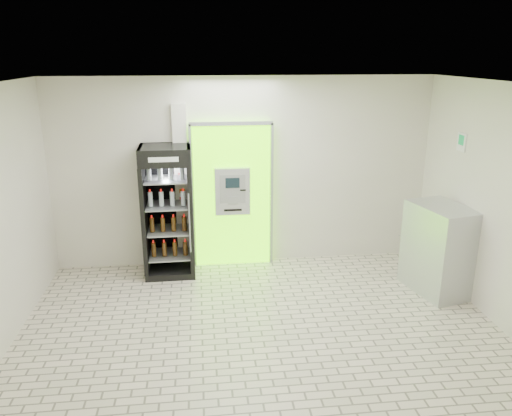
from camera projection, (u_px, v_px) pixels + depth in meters
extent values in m
plane|color=#BCB29C|center=(264.00, 342.00, 6.00)|extent=(6.00, 6.00, 0.00)
plane|color=silver|center=(244.00, 173.00, 7.92)|extent=(6.00, 0.00, 6.00)
plane|color=silver|center=(315.00, 351.00, 3.18)|extent=(6.00, 0.00, 6.00)
plane|color=white|center=(265.00, 86.00, 5.11)|extent=(6.00, 6.00, 0.00)
cube|color=#61F000|center=(232.00, 195.00, 7.94)|extent=(1.20, 0.12, 2.30)
cube|color=gray|center=(231.00, 124.00, 7.53)|extent=(1.28, 0.04, 0.06)
cube|color=gray|center=(192.00, 198.00, 7.81)|extent=(0.04, 0.04, 2.30)
cube|color=gray|center=(272.00, 195.00, 7.94)|extent=(0.04, 0.04, 2.30)
cube|color=black|center=(239.00, 235.00, 8.09)|extent=(0.62, 0.01, 0.67)
cube|color=black|center=(209.00, 145.00, 7.61)|extent=(0.22, 0.01, 0.18)
cube|color=#B2B4BA|center=(232.00, 191.00, 7.81)|extent=(0.55, 0.12, 0.75)
cube|color=black|center=(233.00, 183.00, 7.70)|extent=(0.22, 0.01, 0.16)
cube|color=gray|center=(233.00, 200.00, 7.78)|extent=(0.16, 0.01, 0.12)
cube|color=black|center=(243.00, 190.00, 7.75)|extent=(0.09, 0.01, 0.02)
cube|color=black|center=(233.00, 210.00, 7.83)|extent=(0.28, 0.01, 0.03)
cube|color=silver|center=(182.00, 187.00, 7.83)|extent=(0.22, 0.10, 2.60)
cube|color=#193FB2|center=(181.00, 166.00, 7.67)|extent=(0.09, 0.01, 0.06)
cube|color=red|center=(182.00, 175.00, 7.71)|extent=(0.09, 0.01, 0.06)
cube|color=yellow|center=(182.00, 183.00, 7.75)|extent=(0.09, 0.01, 0.06)
cube|color=orange|center=(182.00, 191.00, 7.79)|extent=(0.09, 0.01, 0.06)
cube|color=red|center=(183.00, 199.00, 7.83)|extent=(0.09, 0.01, 0.06)
cube|color=black|center=(168.00, 211.00, 7.61)|extent=(0.77, 0.70, 2.02)
cube|color=black|center=(169.00, 205.00, 7.91)|extent=(0.76, 0.06, 2.02)
cube|color=red|center=(163.00, 160.00, 7.02)|extent=(0.74, 0.02, 0.24)
cube|color=white|center=(163.00, 160.00, 7.02)|extent=(0.42, 0.01, 0.07)
cube|color=black|center=(171.00, 269.00, 7.89)|extent=(0.77, 0.70, 0.10)
cylinder|color=gray|center=(190.00, 223.00, 7.32)|extent=(0.02, 0.02, 0.91)
cube|color=gray|center=(170.00, 254.00, 7.82)|extent=(0.65, 0.60, 0.02)
cube|color=gray|center=(169.00, 230.00, 7.70)|extent=(0.65, 0.60, 0.02)
cube|color=gray|center=(168.00, 205.00, 7.58)|extent=(0.65, 0.60, 0.02)
cube|color=gray|center=(166.00, 179.00, 7.46)|extent=(0.65, 0.60, 0.02)
cube|color=#B2B4BA|center=(439.00, 249.00, 7.12)|extent=(0.84, 1.08, 1.28)
cube|color=gray|center=(418.00, 246.00, 7.06)|extent=(0.21, 0.92, 0.01)
cube|color=white|center=(462.00, 142.00, 7.02)|extent=(0.02, 0.22, 0.26)
cube|color=#0C8842|center=(461.00, 140.00, 7.01)|extent=(0.00, 0.14, 0.14)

